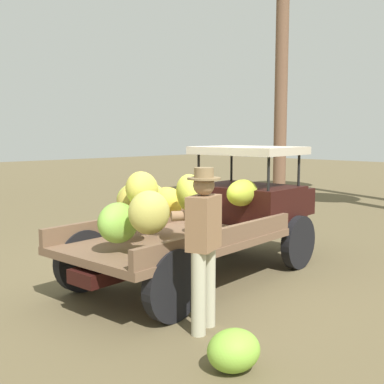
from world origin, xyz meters
The scene contains 4 objects.
ground_plane centered at (0.00, 0.00, 0.00)m, with size 60.00×60.00×0.00m, color brown.
truck centered at (0.13, -0.24, 0.91)m, with size 4.54×2.00×1.85m.
farmer centered at (-1.46, -1.54, 0.97)m, with size 0.55×0.52×1.71m.
loose_banana_bunch centered at (-1.91, -2.34, 0.18)m, with size 0.48×0.42×0.37m, color #84BB3B.
Camera 1 is at (-5.00, -4.90, 2.04)m, focal length 45.43 mm.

